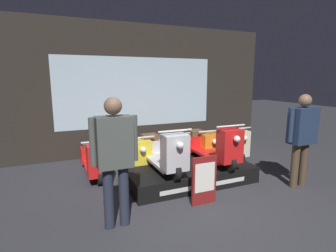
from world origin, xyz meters
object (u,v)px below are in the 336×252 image
at_px(scooter_backrow_1, 132,155).
at_px(scooter_backrow_3, 197,147).
at_px(scooter_display_left, 162,152).
at_px(price_sign_board, 204,180).
at_px(scooter_backrow_2, 166,151).
at_px(person_right_browsing, 302,133).
at_px(scooter_display_right, 212,146).
at_px(person_left_browsing, 115,152).
at_px(scooter_backrow_4, 224,144).
at_px(scooter_backrow_0, 95,159).

height_order(scooter_backrow_1, scooter_backrow_3, same).
bearing_deg(scooter_display_left, price_sign_board, -71.87).
bearing_deg(scooter_backrow_2, person_right_browsing, -50.16).
xyz_separation_m(person_right_browsing, price_sign_board, (-1.88, 0.08, -0.59)).
bearing_deg(scooter_backrow_2, scooter_backrow_3, 0.00).
height_order(scooter_display_right, scooter_backrow_1, scooter_display_right).
relative_size(scooter_backrow_3, price_sign_board, 2.16).
xyz_separation_m(scooter_backrow_3, person_left_browsing, (-2.31, -2.02, 0.68)).
xyz_separation_m(scooter_backrow_1, scooter_backrow_4, (2.31, 0.00, 0.00)).
bearing_deg(scooter_display_right, person_right_browsing, -41.63).
relative_size(scooter_display_right, person_right_browsing, 0.99).
distance_m(scooter_backrow_2, person_left_browsing, 2.63).
bearing_deg(scooter_backrow_2, scooter_backrow_0, 180.00).
distance_m(scooter_display_left, scooter_backrow_1, 1.07).
xyz_separation_m(scooter_display_right, scooter_backrow_2, (-0.53, 1.00, -0.30)).
relative_size(scooter_display_left, price_sign_board, 2.16).
bearing_deg(scooter_display_left, scooter_backrow_4, 25.95).
bearing_deg(scooter_backrow_0, scooter_display_left, -43.92).
distance_m(scooter_display_right, person_right_browsing, 1.59).
distance_m(scooter_backrow_1, price_sign_board, 2.03).
relative_size(scooter_backrow_1, person_right_browsing, 0.99).
distance_m(scooter_backrow_1, scooter_backrow_2, 0.77).
distance_m(scooter_backrow_0, scooter_backrow_2, 1.54).
distance_m(scooter_backrow_1, person_right_browsing, 3.25).
xyz_separation_m(scooter_display_left, scooter_backrow_1, (-0.26, 1.00, -0.30)).
bearing_deg(scooter_backrow_3, scooter_backrow_4, 0.00).
distance_m(scooter_display_right, scooter_backrow_3, 1.07).
height_order(scooter_display_left, scooter_backrow_0, scooter_display_left).
xyz_separation_m(scooter_display_left, scooter_backrow_2, (0.51, 1.00, -0.30)).
bearing_deg(scooter_backrow_4, scooter_backrow_3, 180.00).
bearing_deg(scooter_backrow_3, scooter_backrow_1, 180.00).
bearing_deg(scooter_display_right, scooter_backrow_3, 76.60).
bearing_deg(person_left_browsing, scooter_backrow_2, 52.66).
relative_size(scooter_backrow_4, price_sign_board, 2.16).
bearing_deg(scooter_backrow_3, scooter_display_right, -103.40).
bearing_deg(scooter_backrow_1, scooter_backrow_3, 0.00).
bearing_deg(person_left_browsing, scooter_backrow_3, 41.16).
bearing_deg(scooter_backrow_3, person_right_browsing, -65.61).
xyz_separation_m(scooter_display_right, price_sign_board, (-0.73, -0.95, -0.23)).
xyz_separation_m(scooter_display_left, scooter_display_right, (1.04, 0.00, 0.00)).
height_order(scooter_display_right, scooter_backrow_2, scooter_display_right).
height_order(scooter_backrow_2, person_right_browsing, person_right_browsing).
xyz_separation_m(scooter_backrow_4, person_right_browsing, (0.15, -2.02, 0.66)).
bearing_deg(scooter_display_left, scooter_backrow_2, 63.06).
distance_m(scooter_backrow_3, person_right_browsing, 2.32).
distance_m(scooter_display_right, scooter_backrow_0, 2.32).
bearing_deg(scooter_backrow_4, person_left_browsing, -146.74).
distance_m(person_right_browsing, price_sign_board, 1.98).
relative_size(scooter_display_right, price_sign_board, 2.16).
relative_size(scooter_backrow_3, person_left_browsing, 0.97).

